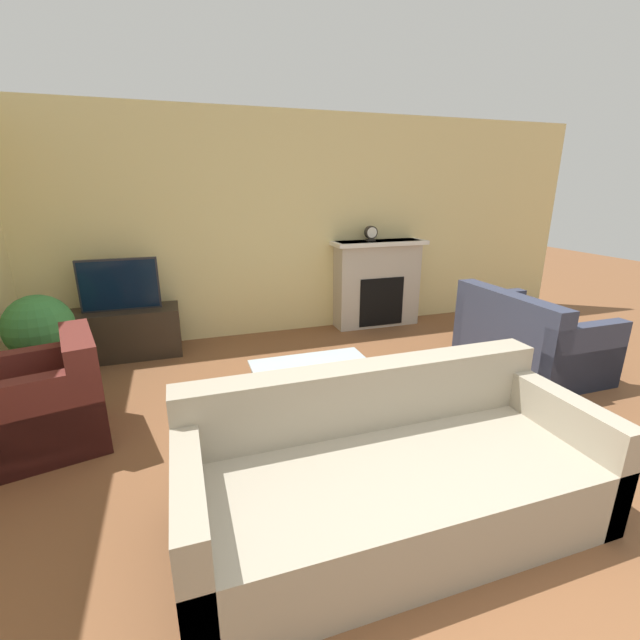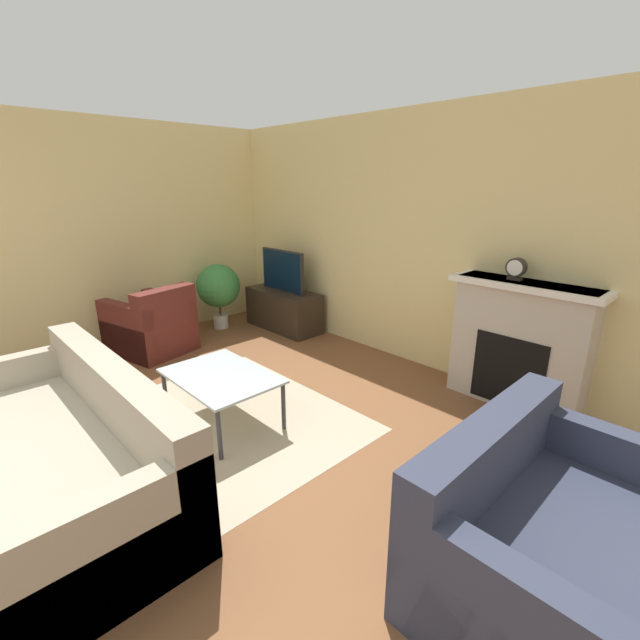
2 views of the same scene
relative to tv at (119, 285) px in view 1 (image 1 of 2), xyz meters
The scene contains 11 objects.
wall_back 1.91m from the tv, 11.04° to the left, with size 8.72×0.06×2.70m.
area_rug 2.64m from the tv, 50.96° to the right, with size 2.17×1.88×0.00m.
fireplace 3.16m from the tv, ahead, with size 1.26×0.38×1.15m.
tv_stand 0.55m from the tv, 90.00° to the left, with size 1.15×0.48×0.54m.
tv is the anchor object (origin of this frame).
couch_sectional 3.60m from the tv, 62.42° to the right, with size 2.29×0.99×0.82m.
couch_loveseat 4.37m from the tv, 22.25° to the right, with size 0.87×1.42×0.82m.
armchair_by_window 1.82m from the tv, 103.81° to the right, with size 1.02×0.94×0.82m.
coffee_table 2.55m from the tv, 51.00° to the right, with size 0.97×0.68×0.44m.
potted_plant 0.93m from the tv, 135.37° to the right, with size 0.60×0.60×0.90m.
mantel_clock 3.06m from the tv, ahead, with size 0.16×0.07×0.19m.
Camera 1 is at (-1.18, -0.95, 1.84)m, focal length 24.00 mm.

